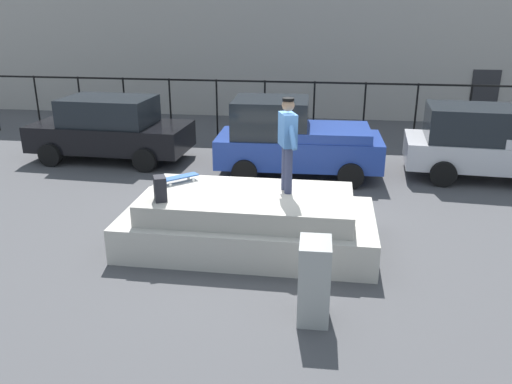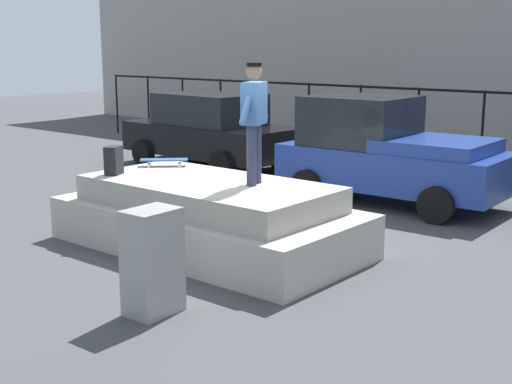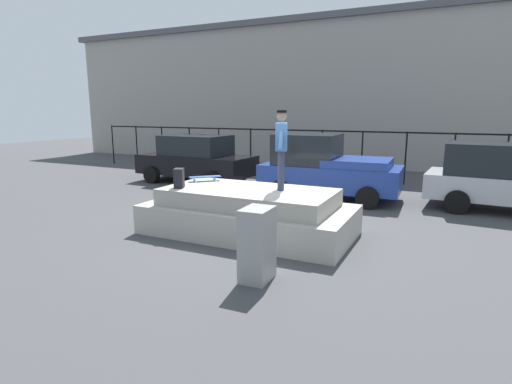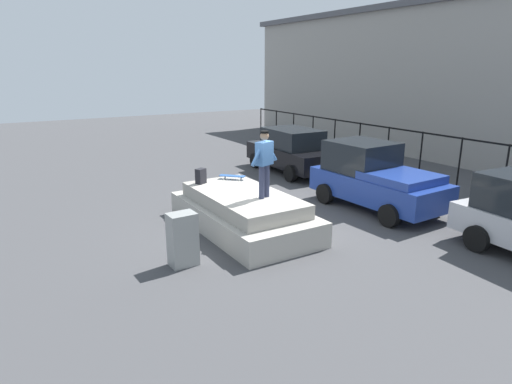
{
  "view_description": "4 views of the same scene",
  "coord_description": "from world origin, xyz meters",
  "px_view_note": "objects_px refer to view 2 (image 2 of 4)",
  "views": [
    {
      "loc": [
        1.34,
        -9.12,
        4.23
      ],
      "look_at": [
        -0.09,
        0.74,
        0.64
      ],
      "focal_mm": 36.35,
      "sensor_mm": 36.0,
      "label": 1
    },
    {
      "loc": [
        6.86,
        -7.65,
        2.98
      ],
      "look_at": [
        0.22,
        0.34,
        0.76
      ],
      "focal_mm": 48.87,
      "sensor_mm": 36.0,
      "label": 2
    },
    {
      "loc": [
        3.93,
        -8.35,
        2.72
      ],
      "look_at": [
        -0.51,
        0.89,
        0.67
      ],
      "focal_mm": 28.69,
      "sensor_mm": 36.0,
      "label": 3
    },
    {
      "loc": [
        9.74,
        -5.99,
        4.24
      ],
      "look_at": [
        -0.5,
        0.27,
        0.83
      ],
      "focal_mm": 30.89,
      "sensor_mm": 36.0,
      "label": 4
    }
  ],
  "objects_px": {
    "car_blue_pickup_mid": "(386,152)",
    "utility_box": "(153,262)",
    "car_black_sedan_near": "(210,130)",
    "skateboard": "(164,160)",
    "backpack": "(114,160)",
    "skateboarder": "(254,114)"
  },
  "relations": [
    {
      "from": "car_blue_pickup_mid",
      "to": "utility_box",
      "type": "distance_m",
      "value": 6.72
    },
    {
      "from": "car_blue_pickup_mid",
      "to": "utility_box",
      "type": "relative_size",
      "value": 3.55
    },
    {
      "from": "car_black_sedan_near",
      "to": "car_blue_pickup_mid",
      "type": "xyz_separation_m",
      "value": [
        5.29,
        -0.72,
        0.06
      ]
    },
    {
      "from": "skateboard",
      "to": "car_blue_pickup_mid",
      "type": "distance_m",
      "value": 4.38
    },
    {
      "from": "car_black_sedan_near",
      "to": "car_blue_pickup_mid",
      "type": "relative_size",
      "value": 1.07
    },
    {
      "from": "backpack",
      "to": "car_blue_pickup_mid",
      "type": "relative_size",
      "value": 0.1
    },
    {
      "from": "skateboarder",
      "to": "backpack",
      "type": "height_order",
      "value": "skateboarder"
    },
    {
      "from": "skateboard",
      "to": "car_blue_pickup_mid",
      "type": "xyz_separation_m",
      "value": [
        1.89,
        3.95,
        -0.14
      ]
    },
    {
      "from": "car_blue_pickup_mid",
      "to": "skateboarder",
      "type": "bearing_deg",
      "value": -87.27
    },
    {
      "from": "backpack",
      "to": "skateboarder",
      "type": "bearing_deg",
      "value": -94.81
    },
    {
      "from": "skateboarder",
      "to": "utility_box",
      "type": "distance_m",
      "value": 2.95
    },
    {
      "from": "car_blue_pickup_mid",
      "to": "utility_box",
      "type": "height_order",
      "value": "car_blue_pickup_mid"
    },
    {
      "from": "car_black_sedan_near",
      "to": "utility_box",
      "type": "distance_m",
      "value": 9.59
    },
    {
      "from": "skateboarder",
      "to": "car_black_sedan_near",
      "type": "bearing_deg",
      "value": 138.41
    },
    {
      "from": "car_blue_pickup_mid",
      "to": "utility_box",
      "type": "bearing_deg",
      "value": -82.99
    },
    {
      "from": "skateboarder",
      "to": "car_blue_pickup_mid",
      "type": "height_order",
      "value": "skateboarder"
    },
    {
      "from": "skateboard",
      "to": "skateboarder",
      "type": "bearing_deg",
      "value": -5.55
    },
    {
      "from": "skateboard",
      "to": "backpack",
      "type": "bearing_deg",
      "value": -92.74
    },
    {
      "from": "backpack",
      "to": "car_blue_pickup_mid",
      "type": "distance_m",
      "value": 5.32
    },
    {
      "from": "skateboarder",
      "to": "backpack",
      "type": "xyz_separation_m",
      "value": [
        -2.14,
        -0.79,
        -0.78
      ]
    },
    {
      "from": "backpack",
      "to": "car_blue_pickup_mid",
      "type": "xyz_separation_m",
      "value": [
        1.94,
        4.94,
        -0.26
      ]
    },
    {
      "from": "utility_box",
      "to": "backpack",
      "type": "bearing_deg",
      "value": 146.59
    }
  ]
}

